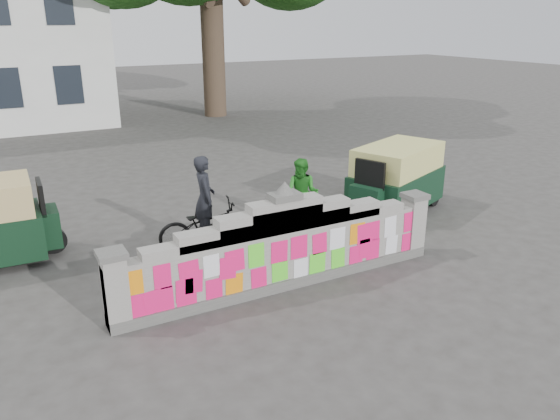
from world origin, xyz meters
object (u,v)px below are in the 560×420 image
(pedestrian, at_px, (302,193))
(cyclist_rider, at_px, (205,209))
(rickshaw_right, at_px, (395,178))
(cyclist_bike, at_px, (206,225))

(pedestrian, bearing_deg, cyclist_rider, -128.18)
(cyclist_rider, height_order, rickshaw_right, cyclist_rider)
(cyclist_bike, xyz_separation_m, cyclist_rider, (0.00, 0.00, 0.37))
(pedestrian, bearing_deg, rickshaw_right, 44.20)
(cyclist_bike, distance_m, cyclist_rider, 0.37)
(pedestrian, bearing_deg, cyclist_bike, -128.18)
(cyclist_bike, height_order, rickshaw_right, rickshaw_right)
(cyclist_bike, bearing_deg, cyclist_rider, -79.71)
(cyclist_bike, distance_m, pedestrian, 2.48)
(cyclist_bike, xyz_separation_m, rickshaw_right, (5.06, -0.03, 0.35))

